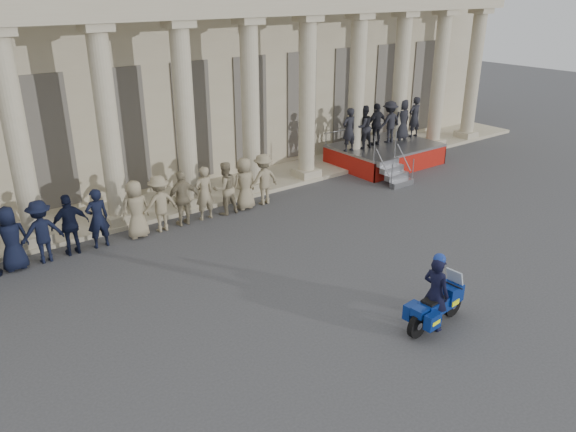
# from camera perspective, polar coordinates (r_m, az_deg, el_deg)

# --- Properties ---
(ground) EXTENTS (90.00, 90.00, 0.00)m
(ground) POSITION_cam_1_polar(r_m,az_deg,el_deg) (13.39, 1.67, -10.53)
(ground) COLOR #39393C
(ground) RESTS_ON ground
(building) EXTENTS (40.00, 12.50, 9.00)m
(building) POSITION_cam_1_polar(r_m,az_deg,el_deg) (24.66, -20.92, 14.60)
(building) COLOR tan
(building) RESTS_ON ground
(reviewing_stand) EXTENTS (4.66, 4.17, 2.69)m
(reviewing_stand) POSITION_cam_1_polar(r_m,az_deg,el_deg) (24.69, 9.78, 8.54)
(reviewing_stand) COLOR gray
(reviewing_stand) RESTS_ON ground
(motorcycle) EXTENTS (1.93, 0.80, 1.24)m
(motorcycle) POSITION_cam_1_polar(r_m,az_deg,el_deg) (13.36, 14.87, -8.75)
(motorcycle) COLOR black
(motorcycle) RESTS_ON ground
(rider) EXTENTS (0.47, 0.68, 1.88)m
(rider) POSITION_cam_1_polar(r_m,az_deg,el_deg) (13.08, 14.78, -7.44)
(rider) COLOR black
(rider) RESTS_ON ground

